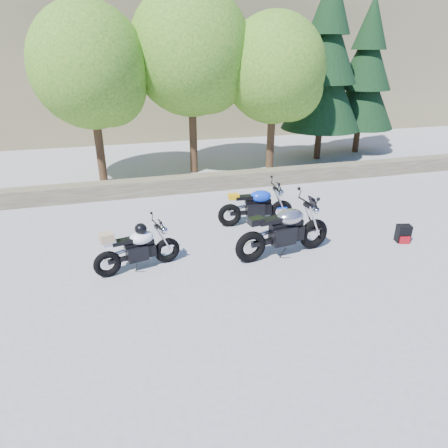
{
  "coord_description": "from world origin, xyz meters",
  "views": [
    {
      "loc": [
        -1.89,
        -6.81,
        4.38
      ],
      "look_at": [
        0.2,
        1.0,
        0.75
      ],
      "focal_mm": 32.0,
      "sensor_mm": 36.0,
      "label": 1
    }
  ],
  "objects_px": {
    "white_bike": "(137,248)",
    "backpack": "(403,234)",
    "silver_bike": "(284,231)",
    "blue_bike": "(256,207)"
  },
  "relations": [
    {
      "from": "silver_bike",
      "to": "blue_bike",
      "type": "xyz_separation_m",
      "value": [
        -0.04,
        1.77,
        -0.08
      ]
    },
    {
      "from": "white_bike",
      "to": "backpack",
      "type": "xyz_separation_m",
      "value": [
        6.3,
        -0.34,
        -0.3
      ]
    },
    {
      "from": "white_bike",
      "to": "backpack",
      "type": "relative_size",
      "value": 4.31
    },
    {
      "from": "blue_bike",
      "to": "white_bike",
      "type": "bearing_deg",
      "value": -149.68
    },
    {
      "from": "white_bike",
      "to": "blue_bike",
      "type": "relative_size",
      "value": 0.91
    },
    {
      "from": "silver_bike",
      "to": "blue_bike",
      "type": "bearing_deg",
      "value": 82.64
    },
    {
      "from": "silver_bike",
      "to": "white_bike",
      "type": "relative_size",
      "value": 1.28
    },
    {
      "from": "blue_bike",
      "to": "backpack",
      "type": "relative_size",
      "value": 4.76
    },
    {
      "from": "silver_bike",
      "to": "blue_bike",
      "type": "relative_size",
      "value": 1.16
    },
    {
      "from": "silver_bike",
      "to": "white_bike",
      "type": "height_order",
      "value": "silver_bike"
    }
  ]
}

